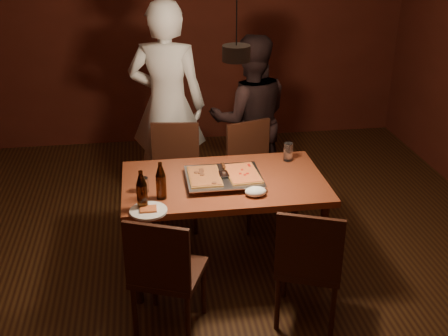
{
  "coord_description": "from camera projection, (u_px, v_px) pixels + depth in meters",
  "views": [
    {
      "loc": [
        -0.6,
        -3.49,
        2.57
      ],
      "look_at": [
        -0.05,
        0.22,
        0.85
      ],
      "focal_mm": 45.0,
      "sensor_mm": 36.0,
      "label": 1
    }
  ],
  "objects": [
    {
      "name": "room_shell",
      "position": [
        236.0,
        106.0,
        3.7
      ],
      "size": [
        6.0,
        6.0,
        6.0
      ],
      "color": "#3D2510",
      "rests_on": "ground"
    },
    {
      "name": "dining_table",
      "position": [
        224.0,
        189.0,
        4.2
      ],
      "size": [
        1.5,
        0.9,
        0.75
      ],
      "color": "brown",
      "rests_on": "floor"
    },
    {
      "name": "chair_far_left",
      "position": [
        175.0,
        165.0,
        4.92
      ],
      "size": [
        0.47,
        0.47,
        0.49
      ],
      "rotation": [
        0.0,
        0.0,
        3.0
      ],
      "color": "#38190F",
      "rests_on": "floor"
    },
    {
      "name": "chair_far_right",
      "position": [
        253.0,
        163.0,
        4.96
      ],
      "size": [
        0.53,
        0.53,
        0.49
      ],
      "rotation": [
        0.0,
        0.0,
        3.45
      ],
      "color": "#38190F",
      "rests_on": "floor"
    },
    {
      "name": "chair_near_left",
      "position": [
        164.0,
        266.0,
        3.53
      ],
      "size": [
        0.55,
        0.55,
        0.49
      ],
      "rotation": [
        0.0,
        0.0,
        -0.39
      ],
      "color": "#38190F",
      "rests_on": "floor"
    },
    {
      "name": "chair_near_right",
      "position": [
        309.0,
        257.0,
        3.62
      ],
      "size": [
        0.55,
        0.55,
        0.49
      ],
      "rotation": [
        0.0,
        0.0,
        -0.38
      ],
      "color": "#38190F",
      "rests_on": "floor"
    },
    {
      "name": "pizza_tray",
      "position": [
        224.0,
        179.0,
        4.13
      ],
      "size": [
        0.59,
        0.5,
        0.05
      ],
      "primitive_type": "cube",
      "rotation": [
        0.0,
        0.0,
        0.09
      ],
      "color": "silver",
      "rests_on": "dining_table"
    },
    {
      "name": "pizza_meat",
      "position": [
        205.0,
        176.0,
        4.1
      ],
      "size": [
        0.23,
        0.36,
        0.02
      ],
      "primitive_type": "cube",
      "rotation": [
        0.0,
        0.0,
        0.0
      ],
      "color": "maroon",
      "rests_on": "pizza_tray"
    },
    {
      "name": "pizza_cheese",
      "position": [
        243.0,
        173.0,
        4.14
      ],
      "size": [
        0.25,
        0.37,
        0.02
      ],
      "primitive_type": "cube",
      "rotation": [
        0.0,
        0.0,
        0.06
      ],
      "color": "gold",
      "rests_on": "pizza_tray"
    },
    {
      "name": "spatula",
      "position": [
        225.0,
        174.0,
        4.13
      ],
      "size": [
        0.1,
        0.24,
        0.04
      ],
      "primitive_type": null,
      "rotation": [
        0.0,
        0.0,
        -0.03
      ],
      "color": "silver",
      "rests_on": "pizza_tray"
    },
    {
      "name": "beer_bottle_a",
      "position": [
        142.0,
        190.0,
        3.72
      ],
      "size": [
        0.07,
        0.07,
        0.28
      ],
      "color": "black",
      "rests_on": "dining_table"
    },
    {
      "name": "beer_bottle_b",
      "position": [
        161.0,
        181.0,
        3.85
      ],
      "size": [
        0.07,
        0.07,
        0.27
      ],
      "color": "black",
      "rests_on": "dining_table"
    },
    {
      "name": "water_glass_left",
      "position": [
        144.0,
        185.0,
        3.98
      ],
      "size": [
        0.07,
        0.07,
        0.11
      ],
      "primitive_type": "cylinder",
      "color": "silver",
      "rests_on": "dining_table"
    },
    {
      "name": "water_glass_right",
      "position": [
        288.0,
        152.0,
        4.46
      ],
      "size": [
        0.07,
        0.07,
        0.15
      ],
      "primitive_type": "cylinder",
      "color": "silver",
      "rests_on": "dining_table"
    },
    {
      "name": "plate_slice",
      "position": [
        148.0,
        211.0,
        3.72
      ],
      "size": [
        0.25,
        0.25,
        0.03
      ],
      "color": "white",
      "rests_on": "dining_table"
    },
    {
      "name": "napkin",
      "position": [
        256.0,
        192.0,
        3.93
      ],
      "size": [
        0.15,
        0.12,
        0.06
      ],
      "primitive_type": "ellipsoid",
      "color": "white",
      "rests_on": "dining_table"
    },
    {
      "name": "diner_white",
      "position": [
        167.0,
        105.0,
        5.12
      ],
      "size": [
        0.79,
        0.61,
        1.92
      ],
      "primitive_type": "imported",
      "rotation": [
        0.0,
        0.0,
        2.9
      ],
      "color": "silver",
      "rests_on": "floor"
    },
    {
      "name": "diner_dark",
      "position": [
        250.0,
        119.0,
        5.26
      ],
      "size": [
        0.8,
        0.63,
        1.59
      ],
      "primitive_type": "imported",
      "rotation": [
        0.0,
        0.0,
        3.1
      ],
      "color": "black",
      "rests_on": "floor"
    },
    {
      "name": "pendant_lamp",
      "position": [
        236.0,
        52.0,
        3.55
      ],
      "size": [
        0.18,
        0.18,
        1.1
      ],
      "color": "black",
      "rests_on": "ceiling"
    }
  ]
}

